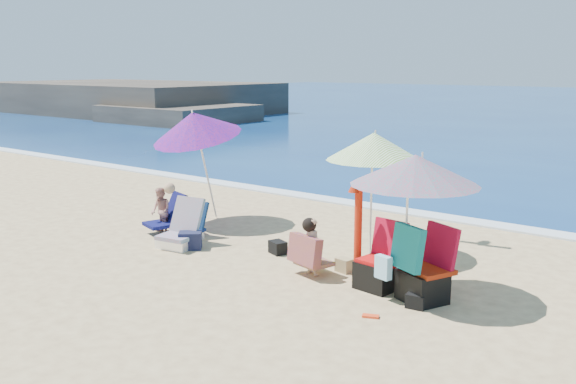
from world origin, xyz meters
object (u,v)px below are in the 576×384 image
Objects in this scene: umbrella_blue at (195,125)px; chair_rainbow at (180,234)px; umbrella_striped at (374,147)px; camp_chair_right at (421,274)px; umbrella_turquoise at (415,170)px; camp_chair_left at (379,269)px; furled_umbrella at (357,226)px; person_center at (310,248)px; chair_navy at (189,230)px; person_left at (163,210)px.

umbrella_blue is 2.36m from chair_rainbow.
umbrella_striped is 1.93× the size of camp_chair_right.
umbrella_turquoise is 2.32× the size of camp_chair_left.
umbrella_blue reaches higher than furled_umbrella.
furled_umbrella is at bearing 15.36° from person_center.
furled_umbrella is at bearing 171.48° from camp_chair_right.
chair_navy is 0.71× the size of person_left.
camp_chair_right reaches higher than person_center.
umbrella_striped is (-1.35, 1.29, 0.07)m from umbrella_turquoise.
umbrella_striped reaches higher than camp_chair_left.
chair_rainbow is 0.86× the size of person_left.
umbrella_turquoise is 0.93× the size of umbrella_blue.
umbrella_turquoise is 1.35m from camp_chair_right.
umbrella_blue is at bearing 125.29° from chair_rainbow.
camp_chair_left is at bearing 7.00° from person_center.
chair_rainbow is at bearing -54.71° from umbrella_blue.
umbrella_striped reaches higher than person_left.
chair_navy is (-3.50, 0.10, -0.63)m from furled_umbrella.
camp_chair_left reaches higher than chair_rainbow.
person_left is (-5.02, 0.11, -1.27)m from umbrella_turquoise.
umbrella_blue reaches higher than camp_chair_left.
person_left is (-0.87, 0.40, 0.22)m from chair_rainbow.
chair_rainbow is at bearing -62.90° from chair_navy.
umbrella_blue is 1.76m from person_left.
umbrella_blue reaches higher than person_center.
person_left is at bearing -85.39° from umbrella_blue.
chair_rainbow is (-2.80, -1.58, -1.55)m from umbrella_striped.
furled_umbrella is 1.70× the size of person_center.
furled_umbrella is 3.56m from chair_navy.
umbrella_turquoise is 5.18m from person_left.
umbrella_striped is 2.50× the size of chair_rainbow.
chair_navy is 0.78× the size of person_center.
furled_umbrella is at bearing -1.17° from person_left.
umbrella_blue reaches higher than chair_navy.
umbrella_striped is at bearing 29.39° from chair_rainbow.
camp_chair_left is (-0.46, -0.03, -1.42)m from umbrella_turquoise.
umbrella_striped is at bearing 137.52° from camp_chair_right.
person_left is at bearing -162.18° from umbrella_striped.
umbrella_blue reaches higher than chair_rainbow.
chair_rainbow is 3.70m from camp_chair_left.
furled_umbrella is (-0.86, 0.02, -0.90)m from umbrella_turquoise.
umbrella_turquoise is 1.48× the size of furled_umbrella.
chair_navy is 0.47m from chair_rainbow.
chair_navy is 2.85m from person_center.
furled_umbrella is at bearing -69.04° from umbrella_striped.
camp_chair_right is at bearing -42.48° from umbrella_striped.
camp_chair_left is (0.40, -0.05, -0.53)m from furled_umbrella.
chair_navy is 0.71m from person_left.
umbrella_turquoise is at bearing -11.66° from umbrella_blue.
chair_navy is at bearing -51.50° from umbrella_blue.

